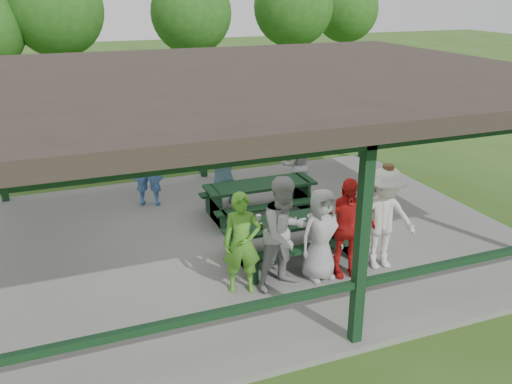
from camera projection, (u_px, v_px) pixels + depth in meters
name	position (u px, v px, depth m)	size (l,w,h in m)	color
ground	(256.00, 237.00, 10.99)	(90.00, 90.00, 0.00)	#335219
concrete_slab	(256.00, 235.00, 10.98)	(10.00, 8.00, 0.10)	slate
pavilion_structure	(256.00, 80.00, 9.87)	(10.60, 8.60, 3.24)	black
picnic_table_near	(294.00, 234.00, 9.84)	(2.35, 1.39, 0.75)	black
picnic_table_far	(260.00, 196.00, 11.63)	(2.36, 1.39, 0.75)	black
table_setting	(291.00, 217.00, 9.73)	(2.30, 0.45, 0.10)	white
contestant_green	(242.00, 243.00, 8.61)	(0.62, 0.40, 1.69)	#4B9327
contestant_grey_left	(285.00, 233.00, 8.69)	(0.93, 0.72, 1.91)	#9A9A9D
contestant_grey_mid	(321.00, 235.00, 9.01)	(0.78, 0.51, 1.60)	#9C9B9E
contestant_red	(346.00, 227.00, 9.10)	(1.03, 0.43, 1.75)	red
contestant_white_fedora	(384.00, 218.00, 9.34)	(1.27, 0.85, 1.89)	silver
spectator_lblue	(223.00, 168.00, 12.17)	(1.58, 0.50, 1.71)	#7EAEC2
spectator_blue	(147.00, 164.00, 12.06)	(0.70, 0.46, 1.93)	#426AAD
spectator_grey	(297.00, 165.00, 12.62)	(0.76, 0.59, 1.57)	#9A999C
pickup_truck	(219.00, 103.00, 20.02)	(2.49, 5.41, 1.50)	silver
farm_trailer	(95.00, 124.00, 17.33)	(3.90, 2.20, 1.35)	#1B4297
tree_left	(56.00, 10.00, 21.35)	(3.71, 3.71, 5.80)	black
tree_mid	(191.00, 13.00, 23.44)	(3.50, 3.50, 5.47)	black
tree_right	(293.00, 7.00, 25.14)	(3.69, 3.69, 5.76)	black
tree_far_right	(346.00, 10.00, 29.00)	(3.43, 3.43, 5.36)	black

